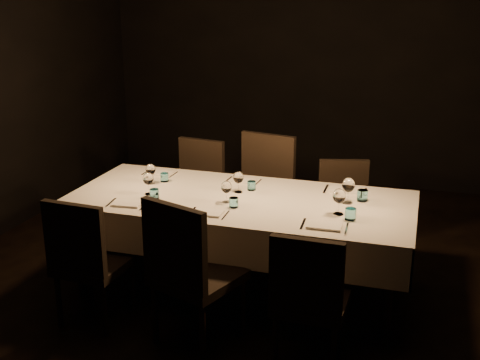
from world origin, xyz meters
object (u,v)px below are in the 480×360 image
(chair_near_center, at_px, (189,268))
(chair_far_right, at_px, (344,207))
(chair_near_left, at_px, (86,257))
(chair_near_right, at_px, (309,295))
(dining_table, at_px, (240,207))
(chair_far_left, at_px, (196,187))
(chair_far_center, at_px, (261,191))

(chair_near_center, distance_m, chair_far_right, 1.78)
(chair_near_left, bearing_deg, chair_near_right, -178.35)
(dining_table, bearing_deg, chair_far_left, 128.88)
(chair_far_center, bearing_deg, chair_near_center, -80.06)
(chair_near_center, xyz_separation_m, chair_far_left, (-0.59, 1.65, -0.04))
(dining_table, relative_size, chair_far_right, 2.91)
(chair_near_left, height_order, chair_near_center, chair_near_center)
(chair_near_left, bearing_deg, chair_far_left, -92.43)
(chair_far_center, height_order, chair_far_right, chair_far_center)
(dining_table, bearing_deg, chair_near_right, -50.15)
(dining_table, bearing_deg, chair_near_left, -137.81)
(chair_far_left, bearing_deg, chair_far_right, 6.86)
(chair_near_left, xyz_separation_m, chair_near_right, (1.53, -0.05, -0.01))
(dining_table, height_order, chair_far_center, chair_far_center)
(chair_near_left, xyz_separation_m, chair_far_right, (1.51, 1.57, -0.03))
(chair_near_left, distance_m, chair_near_center, 0.76)
(chair_far_right, bearing_deg, chair_near_right, -104.59)
(dining_table, xyz_separation_m, chair_near_left, (-0.85, -0.77, -0.17))
(chair_near_center, relative_size, chair_near_right, 1.13)
(chair_far_center, bearing_deg, chair_near_left, -106.28)
(chair_near_center, xyz_separation_m, chair_near_right, (0.77, -0.01, -0.06))
(chair_near_right, distance_m, chair_far_left, 2.15)
(chair_far_left, bearing_deg, chair_near_right, -42.33)
(chair_near_right, bearing_deg, chair_far_center, -63.91)
(chair_near_left, height_order, chair_far_center, chair_far_center)
(chair_near_center, height_order, chair_near_right, chair_near_center)
(chair_near_right, bearing_deg, chair_far_right, -88.01)
(dining_table, bearing_deg, chair_far_center, 93.38)
(chair_near_left, distance_m, chair_far_center, 1.72)
(chair_near_right, height_order, chair_far_center, chair_far_center)
(chair_near_right, relative_size, chair_far_left, 0.96)
(chair_far_center, bearing_deg, chair_near_right, -53.76)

